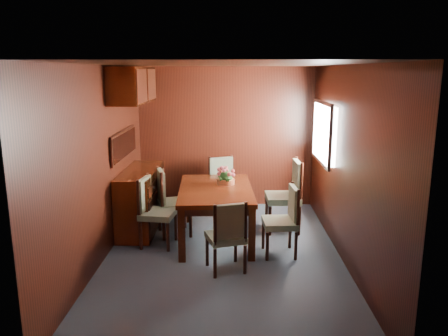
{
  "coord_description": "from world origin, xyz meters",
  "views": [
    {
      "loc": [
        0.12,
        -5.23,
        2.33
      ],
      "look_at": [
        0.0,
        0.49,
        1.05
      ],
      "focal_mm": 35.0,
      "sensor_mm": 36.0,
      "label": 1
    }
  ],
  "objects_px": {
    "dining_table": "(216,195)",
    "chair_right_near": "(285,217)",
    "sideboard": "(141,199)",
    "flower_centerpiece": "(226,175)",
    "chair_left_near": "(153,207)",
    "chair_head": "(227,233)"
  },
  "relations": [
    {
      "from": "dining_table",
      "to": "chair_right_near",
      "type": "relative_size",
      "value": 1.79
    },
    {
      "from": "sideboard",
      "to": "flower_centerpiece",
      "type": "distance_m",
      "value": 1.35
    },
    {
      "from": "dining_table",
      "to": "flower_centerpiece",
      "type": "xyz_separation_m",
      "value": [
        0.14,
        0.21,
        0.23
      ]
    },
    {
      "from": "chair_left_near",
      "to": "chair_right_near",
      "type": "distance_m",
      "value": 1.77
    },
    {
      "from": "sideboard",
      "to": "chair_right_near",
      "type": "xyz_separation_m",
      "value": [
        2.04,
        -0.92,
        0.06
      ]
    },
    {
      "from": "sideboard",
      "to": "chair_right_near",
      "type": "distance_m",
      "value": 2.24
    },
    {
      "from": "flower_centerpiece",
      "to": "sideboard",
      "type": "bearing_deg",
      "value": 170.71
    },
    {
      "from": "dining_table",
      "to": "flower_centerpiece",
      "type": "bearing_deg",
      "value": 53.1
    },
    {
      "from": "sideboard",
      "to": "chair_head",
      "type": "xyz_separation_m",
      "value": [
        1.31,
        -1.45,
        0.04
      ]
    },
    {
      "from": "sideboard",
      "to": "dining_table",
      "type": "relative_size",
      "value": 0.85
    },
    {
      "from": "chair_right_near",
      "to": "chair_head",
      "type": "bearing_deg",
      "value": 122.56
    },
    {
      "from": "chair_left_near",
      "to": "flower_centerpiece",
      "type": "relative_size",
      "value": 3.54
    },
    {
      "from": "chair_left_near",
      "to": "chair_head",
      "type": "relative_size",
      "value": 1.08
    },
    {
      "from": "sideboard",
      "to": "dining_table",
      "type": "distance_m",
      "value": 1.22
    },
    {
      "from": "chair_left_near",
      "to": "chair_right_near",
      "type": "height_order",
      "value": "chair_left_near"
    },
    {
      "from": "sideboard",
      "to": "dining_table",
      "type": "height_order",
      "value": "sideboard"
    },
    {
      "from": "flower_centerpiece",
      "to": "chair_left_near",
      "type": "bearing_deg",
      "value": -156.36
    },
    {
      "from": "dining_table",
      "to": "sideboard",
      "type": "bearing_deg",
      "value": 156.65
    },
    {
      "from": "chair_right_near",
      "to": "sideboard",
      "type": "bearing_deg",
      "value": 62.08
    },
    {
      "from": "chair_right_near",
      "to": "dining_table",
      "type": "bearing_deg",
      "value": 57.29
    },
    {
      "from": "sideboard",
      "to": "chair_left_near",
      "type": "distance_m",
      "value": 0.7
    },
    {
      "from": "chair_head",
      "to": "chair_right_near",
      "type": "bearing_deg",
      "value": 17.82
    }
  ]
}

